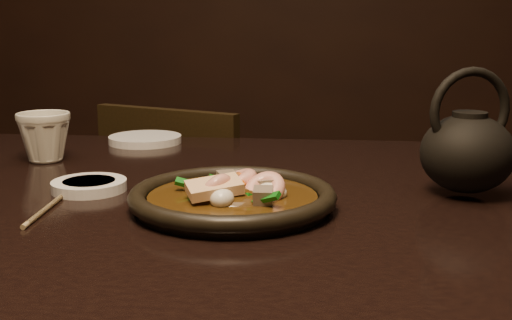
# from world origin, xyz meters

# --- Properties ---
(table) EXTENTS (1.60, 0.90, 0.75)m
(table) POSITION_xyz_m (0.00, 0.00, 0.67)
(table) COLOR black
(table) RESTS_ON floor
(chair) EXTENTS (0.48, 0.48, 0.79)m
(chair) POSITION_xyz_m (0.08, 0.67, 0.43)
(chair) COLOR black
(chair) RESTS_ON floor
(plate) EXTENTS (0.25, 0.25, 0.03)m
(plate) POSITION_xyz_m (0.27, -0.02, 0.76)
(plate) COLOR black
(plate) RESTS_ON table
(stirfry) EXTENTS (0.14, 0.13, 0.05)m
(stirfry) POSITION_xyz_m (0.27, -0.02, 0.77)
(stirfry) COLOR #352009
(stirfry) RESTS_ON plate
(soy_dish) EXTENTS (0.10, 0.10, 0.01)m
(soy_dish) POSITION_xyz_m (0.07, 0.04, 0.76)
(soy_dish) COLOR white
(soy_dish) RESTS_ON table
(saucer_right) EXTENTS (0.13, 0.13, 0.01)m
(saucer_right) POSITION_xyz_m (0.05, 0.38, 0.76)
(saucer_right) COLOR white
(saucer_right) RESTS_ON table
(tea_cup) EXTENTS (0.10, 0.10, 0.09)m
(tea_cup) POSITION_xyz_m (-0.07, 0.21, 0.79)
(tea_cup) COLOR beige
(tea_cup) RESTS_ON table
(chopsticks) EXTENTS (0.02, 0.21, 0.01)m
(chopsticks) POSITION_xyz_m (0.05, -0.02, 0.75)
(chopsticks) COLOR #A0875B
(chopsticks) RESTS_ON table
(teapot) EXTENTS (0.15, 0.12, 0.16)m
(teapot) POSITION_xyz_m (0.56, 0.07, 0.81)
(teapot) COLOR black
(teapot) RESTS_ON table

